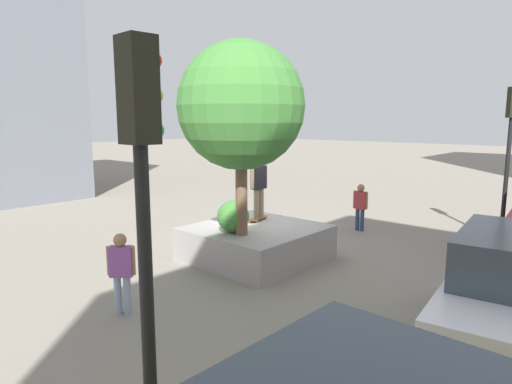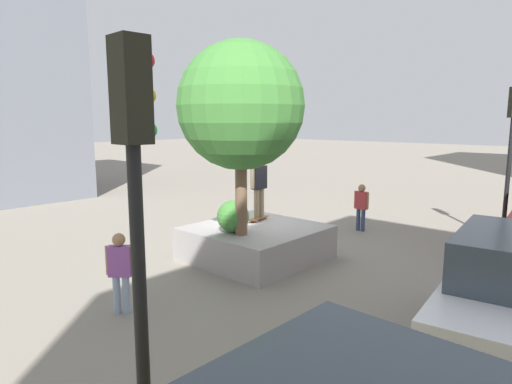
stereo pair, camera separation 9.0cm
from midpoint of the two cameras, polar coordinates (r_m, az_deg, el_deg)
name	(u,v)px [view 1 (the left image)]	position (r m, az deg, el deg)	size (l,w,h in m)	color
ground_plane	(257,252)	(12.01, -0.07, -7.82)	(120.00, 120.00, 0.00)	gray
planter_ledge	(256,243)	(11.41, -0.23, -6.55)	(3.05, 2.96, 0.84)	gray
plaza_tree	(241,106)	(10.21, -2.21, 10.98)	(2.93, 2.93, 4.47)	brown
boxwood_shrub	(233,216)	(10.71, -3.20, -3.15)	(0.78, 0.78, 0.78)	#3D7A33
skateboard	(259,218)	(12.01, 0.14, -3.41)	(0.83, 0.36, 0.07)	brown
skateboarder	(259,182)	(11.84, 0.15, 1.25)	(0.57, 0.26, 1.68)	#847056
police_car	(510,295)	(7.70, 29.71, -11.50)	(4.22, 2.29, 1.88)	white
traffic_light_corner	(144,200)	(3.78, -14.94, -1.05)	(0.35, 0.29, 4.18)	black
traffic_light_median	(510,138)	(14.49, 29.83, 6.10)	(0.37, 0.37, 4.45)	black
passerby_with_bag	(360,204)	(14.52, 13.14, -1.51)	(0.23, 0.51, 1.52)	navy
bystander_watching	(121,268)	(8.48, -17.29, -9.36)	(0.40, 0.42, 1.52)	#8C9EB7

